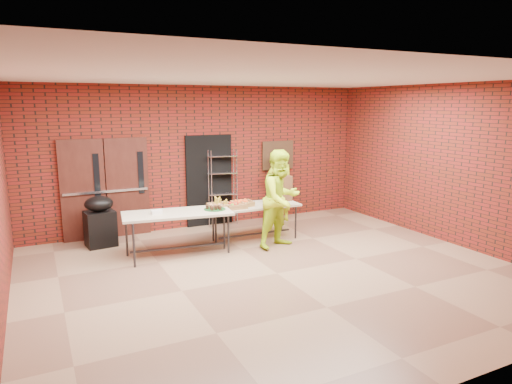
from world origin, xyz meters
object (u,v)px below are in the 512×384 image
at_px(wire_rack, 223,188).
at_px(volunteer_man, 281,199).
at_px(covered_grill, 100,221).
at_px(table_right, 255,208).
at_px(coffee_dispenser, 280,188).
at_px(table_left, 177,216).
at_px(volunteer_woman, 280,185).

relative_size(wire_rack, volunteer_man, 0.91).
xyz_separation_m(covered_grill, volunteer_man, (3.21, -1.60, 0.46)).
height_order(covered_grill, volunteer_man, volunteer_man).
height_order(table_right, coffee_dispenser, coffee_dispenser).
xyz_separation_m(table_left, volunteer_woman, (2.95, 1.39, 0.12)).
distance_m(coffee_dispenser, covered_grill, 3.75).
xyz_separation_m(table_left, volunteer_man, (1.98, -0.41, 0.22)).
height_order(covered_grill, volunteer_woman, volunteer_woman).
bearing_deg(volunteer_man, table_left, 152.49).
xyz_separation_m(table_right, volunteer_woman, (1.23, 1.16, 0.18)).
distance_m(wire_rack, covered_grill, 2.87).
bearing_deg(table_right, coffee_dispenser, 14.49).
height_order(table_left, covered_grill, covered_grill).
bearing_deg(volunteer_woman, wire_rack, 4.26).
height_order(table_left, volunteer_woman, volunteer_woman).
xyz_separation_m(table_right, coffee_dispenser, (0.69, 0.16, 0.33)).
bearing_deg(volunteer_woman, table_left, 39.59).
height_order(table_right, covered_grill, covered_grill).
xyz_separation_m(wire_rack, table_left, (-1.58, -1.63, -0.13)).
bearing_deg(wire_rack, volunteer_woman, 1.53).
bearing_deg(table_left, volunteer_woman, 33.00).
relative_size(table_left, volunteer_man, 1.08).
distance_m(table_left, volunteer_man, 2.03).
bearing_deg(covered_grill, volunteer_woman, -4.01).
relative_size(wire_rack, coffee_dispenser, 3.30).
relative_size(table_left, table_right, 1.13).
height_order(table_left, coffee_dispenser, coffee_dispenser).
bearing_deg(volunteer_man, wire_rack, 85.23).
height_order(wire_rack, volunteer_woman, wire_rack).
height_order(coffee_dispenser, volunteer_woman, volunteer_woman).
relative_size(table_right, covered_grill, 1.81).
bearing_deg(table_right, volunteer_man, -66.32).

